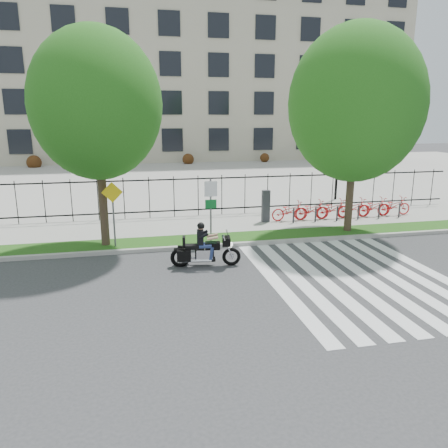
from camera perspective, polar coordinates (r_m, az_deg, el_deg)
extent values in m
plane|color=#323234|center=(13.10, -2.27, -8.54)|extent=(120.00, 120.00, 0.00)
cube|color=#9B9992|center=(16.90, -4.69, -3.07)|extent=(60.00, 0.20, 0.15)
cube|color=#164912|center=(17.71, -5.05, -2.28)|extent=(60.00, 1.50, 0.15)
cube|color=#9D9B93|center=(20.10, -5.96, -0.32)|extent=(60.00, 3.50, 0.15)
cube|color=#9D9B93|center=(37.32, -8.98, 6.17)|extent=(80.00, 34.00, 0.10)
cube|color=#A9A088|center=(57.18, -10.66, 18.77)|extent=(60.00, 20.00, 20.00)
cylinder|color=black|center=(26.96, 14.56, 7.12)|extent=(0.14, 0.14, 4.00)
cylinder|color=black|center=(26.82, 14.81, 11.15)|extent=(0.06, 0.70, 0.70)
sphere|color=white|center=(26.66, 14.14, 11.39)|extent=(0.36, 0.36, 0.36)
sphere|color=white|center=(26.97, 15.50, 11.33)|extent=(0.36, 0.36, 0.36)
cylinder|color=#32231B|center=(17.17, -15.56, 3.59)|extent=(0.32, 0.32, 3.84)
ellipsoid|color=#1C5914|center=(16.92, -16.32, 14.79)|extent=(4.74, 4.74, 5.45)
cylinder|color=#32231B|center=(19.44, 16.15, 4.46)|extent=(0.32, 0.32, 3.67)
ellipsoid|color=#1C5914|center=(19.21, 16.87, 14.80)|extent=(5.53, 5.53, 6.36)
cube|color=#2D2D33|center=(20.51, 5.48, 2.34)|extent=(0.35, 0.25, 1.50)
imported|color=red|center=(20.95, 8.59, 1.71)|extent=(1.78, 0.62, 0.93)
cylinder|color=#2D2D33|center=(20.52, 9.07, 1.10)|extent=(0.08, 0.08, 0.70)
imported|color=red|center=(21.36, 11.35, 1.83)|extent=(1.78, 0.62, 0.93)
cylinder|color=#2D2D33|center=(20.94, 11.88, 1.23)|extent=(0.08, 0.08, 0.70)
imported|color=red|center=(21.82, 14.01, 1.93)|extent=(1.78, 0.62, 0.93)
cylinder|color=#2D2D33|center=(21.41, 14.57, 1.35)|extent=(0.08, 0.08, 0.70)
imported|color=red|center=(22.32, 16.55, 2.04)|extent=(1.78, 0.62, 0.93)
cylinder|color=#2D2D33|center=(21.92, 17.14, 1.47)|extent=(0.08, 0.08, 0.70)
imported|color=red|center=(22.87, 18.97, 2.13)|extent=(1.78, 0.62, 0.93)
cylinder|color=#2D2D33|center=(22.48, 19.60, 1.57)|extent=(0.08, 0.08, 0.70)
imported|color=red|center=(23.45, 21.28, 2.21)|extent=(1.78, 0.62, 0.93)
cylinder|color=#2D2D33|center=(23.07, 21.93, 1.67)|extent=(0.08, 0.08, 0.70)
cylinder|color=#59595B|center=(17.19, -1.74, 1.83)|extent=(0.07, 0.07, 2.50)
cube|color=white|center=(16.99, -1.74, 4.61)|extent=(0.50, 0.03, 0.60)
cube|color=#0C6626|center=(17.10, -1.73, 2.62)|extent=(0.45, 0.03, 0.35)
cylinder|color=#59595B|center=(16.95, -14.22, 1.05)|extent=(0.07, 0.07, 2.40)
cube|color=yellow|center=(16.73, -14.41, 4.02)|extent=(0.78, 0.03, 0.78)
torus|color=black|center=(15.01, 0.98, -4.29)|extent=(0.65, 0.21, 0.64)
torus|color=black|center=(14.98, -5.74, -4.40)|extent=(0.69, 0.24, 0.67)
cube|color=black|center=(14.83, 0.28, -2.24)|extent=(0.35, 0.54, 0.28)
cube|color=#26262B|center=(14.77, 0.53, -1.44)|extent=(0.21, 0.48, 0.28)
cube|color=silver|center=(14.93, -2.56, -3.98)|extent=(0.59, 0.39, 0.37)
cube|color=black|center=(14.85, -1.50, -2.85)|extent=(0.55, 0.39, 0.24)
cube|color=black|center=(14.85, -3.82, -2.95)|extent=(0.69, 0.43, 0.13)
cube|color=black|center=(14.80, -5.26, -2.22)|extent=(0.14, 0.32, 0.31)
cube|color=black|center=(14.66, -5.25, -4.18)|extent=(0.48, 0.22, 0.37)
cube|color=black|center=(15.19, -5.20, -3.53)|extent=(0.48, 0.22, 0.37)
cube|color=black|center=(14.75, -3.12, -1.71)|extent=(0.27, 0.40, 0.48)
sphere|color=tan|center=(14.66, -3.03, -0.39)|extent=(0.21, 0.21, 0.21)
sphere|color=black|center=(14.65, -3.03, -0.25)|extent=(0.25, 0.25, 0.25)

